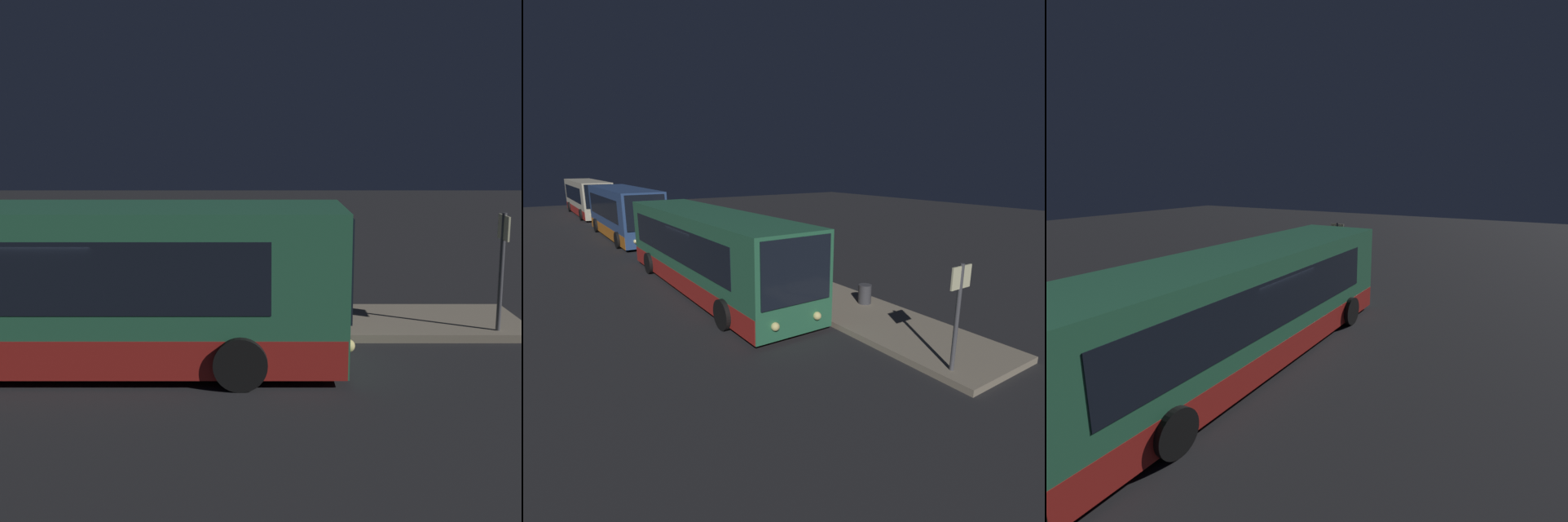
% 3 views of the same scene
% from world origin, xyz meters
% --- Properties ---
extents(ground, '(80.00, 80.00, 0.00)m').
position_xyz_m(ground, '(0.00, 0.00, 0.00)').
color(ground, '#232326').
extents(platform, '(20.00, 2.75, 0.17)m').
position_xyz_m(platform, '(0.00, 2.97, 0.09)').
color(platform, gray).
rests_on(platform, ground).
extents(bus_lead, '(11.89, 2.86, 3.04)m').
position_xyz_m(bus_lead, '(-0.28, 0.11, 1.51)').
color(bus_lead, '#2D704C').
rests_on(bus_lead, ground).
extents(bus_second, '(10.79, 2.76, 3.25)m').
position_xyz_m(bus_second, '(-14.10, 0.11, 1.61)').
color(bus_second, '#33518C').
rests_on(bus_second, ground).
extents(bus_third, '(12.26, 2.71, 3.22)m').
position_xyz_m(bus_third, '(-28.75, 0.11, 1.60)').
color(bus_third, beige).
rests_on(bus_third, ground).
extents(passenger_boarding, '(0.64, 0.49, 1.67)m').
position_xyz_m(passenger_boarding, '(3.42, 2.08, 1.06)').
color(passenger_boarding, '#6B604C').
rests_on(passenger_boarding, platform).
extents(passenger_waiting, '(0.63, 0.50, 1.77)m').
position_xyz_m(passenger_waiting, '(2.85, 3.47, 1.13)').
color(passenger_waiting, '#2D2D33').
rests_on(passenger_waiting, platform).
extents(passenger_with_bags, '(0.43, 0.43, 1.77)m').
position_xyz_m(passenger_with_bags, '(1.07, 2.38, 1.15)').
color(passenger_with_bags, gray).
rests_on(passenger_with_bags, platform).
extents(suitcase, '(0.42, 0.19, 0.90)m').
position_xyz_m(suitcase, '(2.31, 3.48, 0.50)').
color(suitcase, maroon).
rests_on(suitcase, platform).
extents(sign_post, '(0.10, 0.67, 2.53)m').
position_xyz_m(sign_post, '(9.20, 1.99, 1.78)').
color(sign_post, '#4C4C51').
rests_on(sign_post, platform).
extents(trash_bin, '(0.44, 0.44, 0.65)m').
position_xyz_m(trash_bin, '(4.74, 3.61, 0.50)').
color(trash_bin, '#3F3F44').
rests_on(trash_bin, platform).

